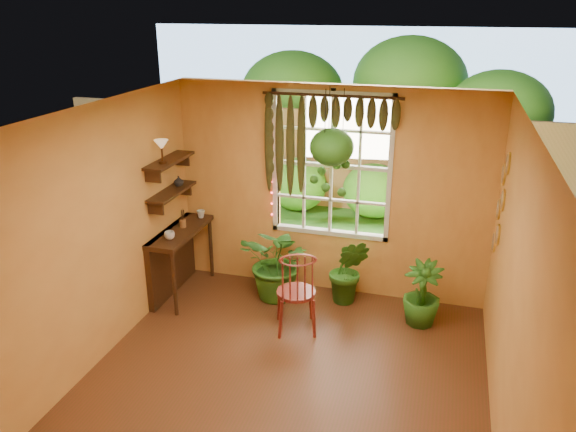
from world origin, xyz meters
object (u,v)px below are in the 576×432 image
Objects in this scene: counter_ledge at (174,253)px; windsor_chair at (296,303)px; potted_plant_mid at (349,271)px; hanging_basket at (332,152)px; potted_plant_left at (279,262)px.

windsor_chair is (1.78, -0.47, -0.20)m from counter_ledge.
hanging_basket reaches higher than potted_plant_mid.
potted_plant_mid is 0.70× the size of hanging_basket.
counter_ledge is 0.99× the size of windsor_chair.
windsor_chair is at bearing -14.71° from counter_ledge.
potted_plant_left is at bearing -171.51° from potted_plant_mid.
potted_plant_left is at bearing -163.29° from hanging_basket.
potted_plant_left is (-0.42, 0.68, 0.16)m from windsor_chair.
potted_plant_left is at bearing 101.68° from windsor_chair.
potted_plant_left is 1.57m from hanging_basket.
counter_ledge is at bearing -171.04° from potted_plant_left.
hanging_basket reaches higher than potted_plant_left.
hanging_basket is at bearing 57.94° from windsor_chair.
counter_ledge is 0.94× the size of hanging_basket.
hanging_basket is (-0.27, 0.05, 1.50)m from potted_plant_mid.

